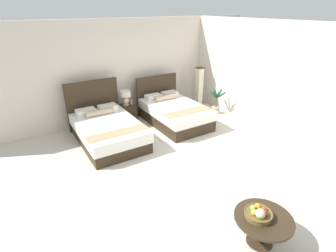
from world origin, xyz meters
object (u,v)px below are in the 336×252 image
(coffee_table, at_px, (263,223))
(bed_near_corner, at_px, (174,112))
(vase, at_px, (131,102))
(bed_near_window, at_px, (107,129))
(table_lamp, at_px, (126,96))
(fruit_bowl, at_px, (258,213))
(potted_palm, at_px, (216,104))
(floor_lamp_corner, at_px, (199,87))
(nightstand, at_px, (127,113))

(coffee_table, bearing_deg, bed_near_corner, 71.43)
(coffee_table, bearing_deg, vase, 84.67)
(bed_near_window, relative_size, coffee_table, 2.76)
(bed_near_corner, height_order, coffee_table, bed_near_corner)
(table_lamp, height_order, coffee_table, table_lamp)
(bed_near_window, height_order, bed_near_corner, bed_near_window)
(vase, xyz_separation_m, coffee_table, (-0.46, -4.96, -0.23))
(fruit_bowl, bearing_deg, potted_palm, 53.01)
(vase, relative_size, floor_lamp_corner, 0.12)
(vase, bearing_deg, fruit_bowl, -96.13)
(fruit_bowl, height_order, floor_lamp_corner, floor_lamp_corner)
(nightstand, bearing_deg, vase, -15.92)
(vase, relative_size, fruit_bowl, 0.41)
(coffee_table, distance_m, floor_lamp_corner, 5.69)
(bed_near_corner, relative_size, vase, 13.66)
(bed_near_corner, bearing_deg, floor_lamp_corner, 24.99)
(table_lamp, distance_m, floor_lamp_corner, 2.61)
(table_lamp, xyz_separation_m, coffee_table, (-0.32, -5.02, -0.42))
(table_lamp, xyz_separation_m, potted_palm, (2.60, -1.00, -0.48))
(table_lamp, height_order, floor_lamp_corner, floor_lamp_corner)
(fruit_bowl, relative_size, potted_palm, 0.48)
(bed_near_corner, xyz_separation_m, coffee_table, (-1.40, -4.16, 0.04))
(bed_near_window, relative_size, floor_lamp_corner, 1.71)
(table_lamp, xyz_separation_m, vase, (0.14, -0.06, -0.19))
(bed_near_window, bearing_deg, nightstand, 41.28)
(vase, distance_m, potted_palm, 2.65)
(bed_near_window, height_order, fruit_bowl, bed_near_window)
(nightstand, distance_m, potted_palm, 2.78)
(bed_near_window, xyz_separation_m, bed_near_corner, (2.02, -0.01, 0.01))
(bed_near_window, height_order, table_lamp, bed_near_window)
(table_lamp, bearing_deg, nightstand, -90.00)
(nightstand, xyz_separation_m, floor_lamp_corner, (2.60, -0.13, 0.39))
(table_lamp, bearing_deg, bed_near_window, -138.04)
(bed_near_window, distance_m, floor_lamp_corner, 3.62)
(bed_near_corner, xyz_separation_m, floor_lamp_corner, (1.52, 0.71, 0.33))
(table_lamp, relative_size, coffee_table, 0.52)
(nightstand, height_order, potted_palm, potted_palm)
(coffee_table, distance_m, fruit_bowl, 0.19)
(bed_near_corner, bearing_deg, potted_palm, -5.29)
(table_lamp, relative_size, potted_palm, 0.53)
(nightstand, xyz_separation_m, table_lamp, (0.00, 0.02, 0.53))
(table_lamp, bearing_deg, fruit_bowl, -94.45)
(fruit_bowl, bearing_deg, nightstand, 85.53)
(floor_lamp_corner, bearing_deg, table_lamp, 176.75)
(fruit_bowl, bearing_deg, coffee_table, -38.84)
(coffee_table, relative_size, floor_lamp_corner, 0.62)
(bed_near_corner, relative_size, fruit_bowl, 5.65)
(floor_lamp_corner, distance_m, potted_palm, 0.92)
(floor_lamp_corner, bearing_deg, coffee_table, -120.95)
(table_lamp, bearing_deg, vase, -23.18)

